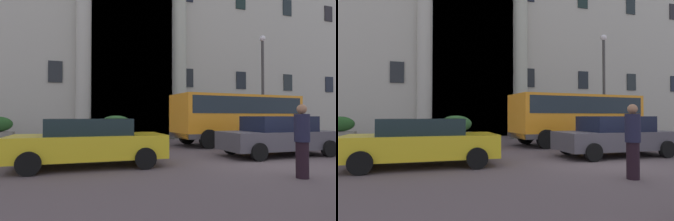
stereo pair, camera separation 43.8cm
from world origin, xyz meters
The scene contains 14 objects.
ground_plane centered at (0.00, 0.00, -0.06)m, with size 80.00×64.00×0.12m, color #524648.
office_building_facade centered at (-0.01, 17.47, 10.41)m, with size 42.99×9.78×20.85m.
orange_minibus centered at (2.26, 5.50, 1.58)m, with size 7.14×2.96×2.63m.
bus_stop_sign centered at (7.29, 7.04, 1.53)m, with size 0.44×0.08×2.47m.
hedge_planter_entrance_left centered at (1.16, 10.22, 0.69)m, with size 2.02×0.85×1.42m.
hedge_planter_east centered at (-10.23, 10.49, 0.73)m, with size 1.63×0.78×1.50m.
hedge_planter_far_east centered at (-3.59, 10.24, 0.76)m, with size 2.08×0.89×1.56m.
hedge_planter_far_west centered at (10.49, 10.68, 0.71)m, with size 1.61×0.77×1.46m.
hedge_planter_west centered at (4.88, 10.24, 0.73)m, with size 1.55×0.76×1.51m.
parked_sedan_second centered at (-5.59, 1.20, 0.74)m, with size 4.49×2.13×1.44m.
white_taxi_kerbside centered at (1.42, 1.30, 0.77)m, with size 4.53×2.00×1.51m.
scooter_by_planter centered at (3.24, 2.96, 0.46)m, with size 2.04×0.59×0.89m.
pedestrian_woman_with_bag centered at (-0.72, -2.09, 0.92)m, with size 0.36×0.36×1.81m.
lamppost_plaza_centre centered at (5.87, 8.09, 4.08)m, with size 0.40×0.40×6.94m.
Camera 2 is at (-5.56, -7.65, 1.51)m, focal length 29.70 mm.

